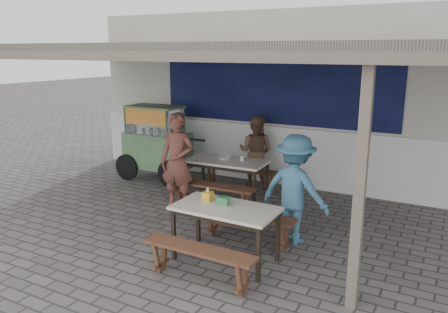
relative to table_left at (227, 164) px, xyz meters
name	(u,v)px	position (x,y,z in m)	size (l,w,h in m)	color
ground	(207,234)	(0.50, -1.58, -0.67)	(60.00, 60.00, 0.00)	#5E5955
back_wall	(292,98)	(0.50, 2.00, 1.05)	(9.00, 1.28, 3.50)	beige
warung_roof	(236,50)	(0.51, -0.68, 2.04)	(9.00, 4.21, 2.81)	#625B54
table_left	(227,164)	(0.00, 0.00, 0.00)	(1.50, 0.80, 0.75)	white
bench_left_street	(212,190)	(0.02, -0.59, -0.33)	(1.58, 0.34, 0.45)	brown
bench_left_wall	(240,173)	(-0.02, 0.59, -0.33)	(1.58, 0.34, 0.45)	brown
table_right	(225,213)	(1.13, -2.18, 0.00)	(1.35, 0.74, 0.75)	white
bench_right_street	(199,257)	(1.13, -2.83, -0.34)	(1.45, 0.29, 0.45)	brown
bench_right_wall	(247,220)	(1.14, -1.53, -0.34)	(1.45, 0.29, 0.45)	brown
vendor_cart	(157,140)	(-1.92, 0.43, 0.19)	(2.00, 0.77, 1.59)	#638C5D
patron_street_side	(177,162)	(-0.52, -0.84, 0.17)	(0.62, 0.41, 1.69)	brown
patron_wall_side	(256,152)	(0.15, 0.95, 0.06)	(0.71, 0.56, 1.47)	brown
patron_right_table	(295,189)	(1.72, -1.19, 0.12)	(1.03, 0.59, 1.59)	teal
tissue_box	(208,196)	(0.81, -2.08, 0.14)	(0.12, 0.12, 0.12)	gold
donation_box	(223,201)	(1.07, -2.13, 0.13)	(0.16, 0.11, 0.11)	#357747
condiment_jar	(242,158)	(0.25, 0.12, 0.12)	(0.07, 0.07, 0.08)	silver
condiment_bowl	(225,158)	(-0.06, 0.04, 0.10)	(0.22, 0.22, 0.05)	white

